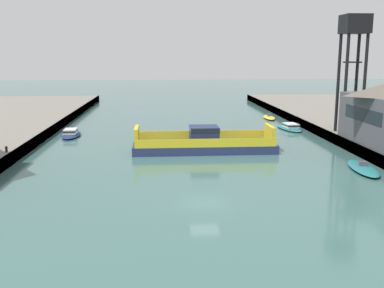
{
  "coord_description": "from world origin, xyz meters",
  "views": [
    {
      "loc": [
        -3.64,
        -36.73,
        12.5
      ],
      "look_at": [
        0.0,
        16.02,
        2.0
      ],
      "focal_mm": 41.82,
      "sensor_mm": 36.0,
      "label": 1
    }
  ],
  "objects_px": {
    "moored_boat_mid_left": "(290,127)",
    "moored_boat_mid_right": "(71,134)",
    "chain_ferry": "(204,143)",
    "crane_tower": "(354,40)",
    "moored_boat_near_right": "(269,117)",
    "moored_boat_near_left": "(363,168)"
  },
  "relations": [
    {
      "from": "moored_boat_mid_left",
      "to": "moored_boat_mid_right",
      "type": "relative_size",
      "value": 1.11
    },
    {
      "from": "chain_ferry",
      "to": "crane_tower",
      "type": "xyz_separation_m",
      "value": [
        21.53,
        4.5,
        13.61
      ]
    },
    {
      "from": "chain_ferry",
      "to": "moored_boat_near_right",
      "type": "relative_size",
      "value": 2.8
    },
    {
      "from": "moored_boat_near_right",
      "to": "moored_boat_mid_left",
      "type": "relative_size",
      "value": 0.79
    },
    {
      "from": "moored_boat_near_left",
      "to": "crane_tower",
      "type": "xyz_separation_m",
      "value": [
        5.01,
        16.19,
        14.35
      ]
    },
    {
      "from": "moored_boat_near_right",
      "to": "moored_boat_mid_right",
      "type": "height_order",
      "value": "moored_boat_mid_right"
    },
    {
      "from": "moored_boat_near_left",
      "to": "moored_boat_mid_right",
      "type": "xyz_separation_m",
      "value": [
        -36.3,
        23.72,
        0.18
      ]
    },
    {
      "from": "chain_ferry",
      "to": "moored_boat_near_left",
      "type": "height_order",
      "value": "chain_ferry"
    },
    {
      "from": "moored_boat_mid_left",
      "to": "moored_boat_mid_right",
      "type": "bearing_deg",
      "value": -173.16
    },
    {
      "from": "chain_ferry",
      "to": "moored_boat_mid_right",
      "type": "relative_size",
      "value": 2.47
    },
    {
      "from": "moored_boat_near_right",
      "to": "moored_boat_mid_left",
      "type": "height_order",
      "value": "moored_boat_mid_left"
    },
    {
      "from": "chain_ferry",
      "to": "crane_tower",
      "type": "height_order",
      "value": "crane_tower"
    },
    {
      "from": "chain_ferry",
      "to": "crane_tower",
      "type": "relative_size",
      "value": 1.13
    },
    {
      "from": "moored_boat_near_left",
      "to": "moored_boat_mid_right",
      "type": "distance_m",
      "value": 43.36
    },
    {
      "from": "moored_boat_near_left",
      "to": "moored_boat_mid_right",
      "type": "height_order",
      "value": "moored_boat_mid_right"
    },
    {
      "from": "moored_boat_near_left",
      "to": "moored_boat_near_right",
      "type": "xyz_separation_m",
      "value": [
        -0.53,
        41.34,
        -0.0
      ]
    },
    {
      "from": "moored_boat_near_right",
      "to": "moored_boat_mid_right",
      "type": "relative_size",
      "value": 0.88
    },
    {
      "from": "moored_boat_mid_right",
      "to": "moored_boat_near_left",
      "type": "bearing_deg",
      "value": -33.16
    },
    {
      "from": "moored_boat_near_left",
      "to": "crane_tower",
      "type": "distance_m",
      "value": 22.21
    },
    {
      "from": "moored_boat_mid_right",
      "to": "crane_tower",
      "type": "bearing_deg",
      "value": -10.33
    },
    {
      "from": "moored_boat_near_right",
      "to": "crane_tower",
      "type": "xyz_separation_m",
      "value": [
        5.54,
        -25.14,
        14.36
      ]
    },
    {
      "from": "moored_boat_mid_left",
      "to": "crane_tower",
      "type": "relative_size",
      "value": 0.51
    }
  ]
}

